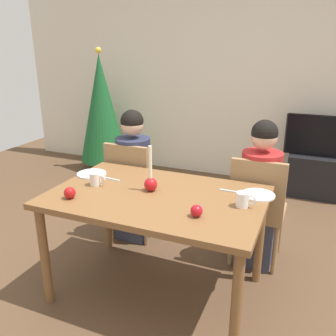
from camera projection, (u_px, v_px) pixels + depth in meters
ground_plane at (157, 290)px, 2.59m from camera, size 7.68×7.68×0.00m
back_wall at (243, 77)px, 4.44m from camera, size 6.40×0.10×2.60m
dining_table at (156, 206)px, 2.38m from camera, size 1.40×0.90×0.75m
chair_left at (132, 185)px, 3.14m from camera, size 0.40×0.40×0.90m
chair_right at (258, 205)px, 2.75m from camera, size 0.40×0.40×0.90m
person_left_child at (134, 178)px, 3.15m from camera, size 0.30×0.30×1.17m
person_right_child at (259, 197)px, 2.76m from camera, size 0.30×0.30×1.17m
tv_stand at (316, 175)px, 4.16m from camera, size 0.64×0.40×0.48m
tv at (322, 136)px, 4.01m from camera, size 0.79×0.05×0.46m
christmas_tree at (102, 109)px, 4.84m from camera, size 0.64×0.64×1.65m
candle_centerpiece at (151, 182)px, 2.39m from camera, size 0.09×0.09×0.31m
plate_left at (92, 174)px, 2.70m from camera, size 0.22×0.22×0.01m
plate_right at (258, 195)px, 2.33m from camera, size 0.22×0.22×0.01m
mug_left at (96, 179)px, 2.49m from camera, size 0.12×0.08×0.09m
mug_right at (243, 200)px, 2.16m from camera, size 0.12×0.08×0.09m
fork_left at (109, 179)px, 2.62m from camera, size 0.18×0.03×0.01m
fork_right at (233, 191)px, 2.39m from camera, size 0.18×0.02×0.01m
apple_near_candle at (196, 211)px, 2.04m from camera, size 0.07×0.07×0.07m
apple_by_left_plate at (70, 193)px, 2.28m from camera, size 0.08×0.08×0.08m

